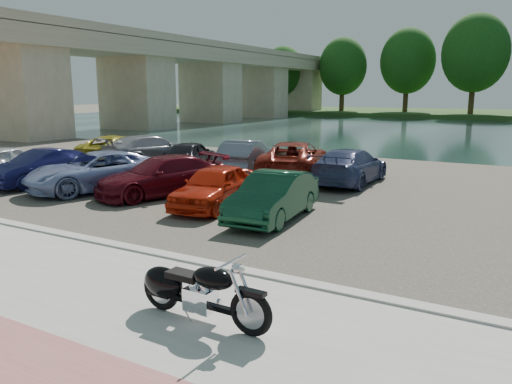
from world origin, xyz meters
TOP-DOWN VIEW (x-y plane):
  - ground at (0.00, 0.00)m, footprint 200.00×200.00m
  - promenade at (0.00, -1.00)m, footprint 60.00×6.00m
  - pink_path at (0.00, -2.50)m, footprint 60.00×2.00m
  - kerb at (0.00, 2.00)m, footprint 60.00×0.30m
  - parking_lot at (0.00, 11.00)m, footprint 60.00×18.00m
  - river at (0.00, 40.00)m, footprint 120.00×40.00m
  - far_bank at (0.00, 72.00)m, footprint 120.00×24.00m
  - bridge at (-28.00, 41.02)m, footprint 7.00×56.00m
  - motorcycle at (0.69, -0.11)m, footprint 2.33×0.75m
  - car_1 at (-10.97, 6.31)m, footprint 1.65×4.05m
  - car_2 at (-8.39, 6.53)m, footprint 3.87×5.36m
  - car_3 at (-5.83, 6.97)m, footprint 3.37×4.86m
  - car_4 at (-3.32, 6.41)m, footprint 1.96×3.89m
  - car_5 at (-1.11, 6.00)m, footprint 1.65×3.95m
  - car_6 at (-13.38, 12.39)m, footprint 3.39×5.06m
  - car_7 at (-11.07, 12.42)m, footprint 3.01×5.13m
  - car_8 at (-8.57, 12.21)m, footprint 2.48×3.99m
  - car_9 at (-5.93, 12.63)m, footprint 2.44×4.45m
  - car_10 at (-3.67, 12.69)m, footprint 3.73×5.58m
  - car_11 at (-1.09, 12.18)m, footprint 1.91×4.61m

SIDE VIEW (x-z plane):
  - ground at x=0.00m, z-range 0.00..0.00m
  - river at x=0.00m, z-range 0.00..0.00m
  - parking_lot at x=0.00m, z-range 0.00..0.04m
  - promenade at x=0.00m, z-range 0.00..0.10m
  - kerb at x=0.00m, z-range 0.00..0.14m
  - pink_path at x=0.00m, z-range 0.10..0.11m
  - far_bank at x=0.00m, z-range 0.00..0.60m
  - motorcycle at x=0.69m, z-range 0.04..1.09m
  - car_8 at x=-8.57m, z-range 0.04..1.31m
  - car_5 at x=-1.11m, z-range 0.04..1.31m
  - car_4 at x=-3.32m, z-range 0.04..1.31m
  - car_6 at x=-13.38m, z-range 0.04..1.33m
  - car_3 at x=-5.83m, z-range 0.04..1.35m
  - car_1 at x=-10.97m, z-range 0.04..1.35m
  - car_11 at x=-1.09m, z-range 0.04..1.37m
  - car_2 at x=-8.39m, z-range 0.04..1.39m
  - car_9 at x=-5.93m, z-range 0.04..1.43m
  - car_7 at x=-11.07m, z-range 0.04..1.44m
  - car_10 at x=-3.67m, z-range 0.04..1.46m
  - bridge at x=-28.00m, z-range 1.24..9.79m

